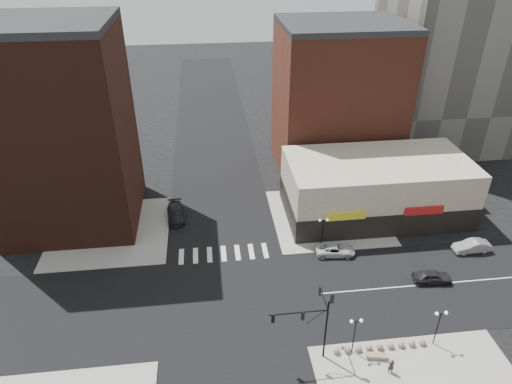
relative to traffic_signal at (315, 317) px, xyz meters
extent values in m
plane|color=black|center=(-7.24, 7.83, -4.96)|extent=(240.00, 240.00, 0.00)
cube|color=black|center=(-7.24, 7.83, -4.95)|extent=(200.00, 14.00, 0.02)
cube|color=black|center=(-7.24, 7.83, -4.95)|extent=(14.00, 200.00, 0.02)
cube|color=gray|center=(-21.74, 22.33, -4.90)|extent=(15.00, 15.00, 0.12)
cube|color=gray|center=(7.26, 22.33, -4.90)|extent=(15.00, 15.00, 0.12)
cube|color=#3A1C12|center=(-26.24, 26.33, 7.54)|extent=(16.00, 15.00, 25.00)
cube|color=#3A1C12|center=(-39.24, 41.83, 1.04)|extent=(20.00, 18.00, 12.00)
cube|color=brown|center=(11.76, 37.33, 6.04)|extent=(18.00, 15.00, 22.00)
cube|color=beige|center=(13.76, 22.83, -0.96)|extent=(24.00, 12.00, 8.00)
cube|color=black|center=(13.76, 22.83, -3.26)|extent=(24.20, 12.20, 3.40)
cylinder|color=black|center=(0.96, -0.37, -1.46)|extent=(0.18, 0.18, 7.00)
cylinder|color=black|center=(-1.64, -0.37, 1.04)|extent=(5.20, 0.11, 0.11)
cylinder|color=black|center=(-0.04, -0.37, 0.34)|extent=(1.72, 0.06, 1.46)
cylinder|color=black|center=(0.96, 1.13, 1.04)|extent=(0.11, 3.00, 0.11)
cube|color=black|center=(-3.84, -0.37, 0.64)|extent=(0.28, 0.18, 0.95)
sphere|color=red|center=(-3.84, -0.37, 0.94)|extent=(0.16, 0.16, 0.16)
cube|color=black|center=(-1.24, -0.37, 0.64)|extent=(0.28, 0.18, 0.95)
sphere|color=red|center=(-1.24, -0.37, 0.94)|extent=(0.16, 0.16, 0.16)
cube|color=black|center=(0.96, 2.43, 0.64)|extent=(0.18, 0.28, 0.95)
sphere|color=red|center=(0.96, 2.43, 0.94)|extent=(0.16, 0.16, 0.16)
cube|color=black|center=(1.21, -0.37, 2.34)|extent=(0.28, 0.18, 0.95)
sphere|color=red|center=(1.21, -0.37, 2.64)|extent=(0.16, 0.16, 0.16)
cylinder|color=black|center=(3.76, -0.17, -2.84)|extent=(0.11, 0.11, 4.00)
cylinder|color=black|center=(3.76, -0.17, -0.94)|extent=(0.90, 0.06, 0.06)
sphere|color=white|center=(3.31, -0.17, -0.84)|extent=(0.32, 0.32, 0.32)
sphere|color=white|center=(4.21, -0.17, -0.84)|extent=(0.32, 0.32, 0.32)
cylinder|color=black|center=(11.76, -0.17, -2.84)|extent=(0.11, 0.11, 4.00)
cylinder|color=black|center=(11.76, -0.17, -0.94)|extent=(0.90, 0.06, 0.06)
sphere|color=white|center=(11.31, -0.17, -0.84)|extent=(0.32, 0.32, 0.32)
sphere|color=white|center=(12.21, -0.17, -0.84)|extent=(0.32, 0.32, 0.32)
cylinder|color=black|center=(4.76, 15.83, -2.84)|extent=(0.11, 0.11, 4.00)
cylinder|color=black|center=(4.76, 15.83, -0.94)|extent=(0.90, 0.06, 0.06)
sphere|color=white|center=(4.31, 15.83, -0.84)|extent=(0.32, 0.32, 0.32)
sphere|color=white|center=(5.21, 15.83, -0.84)|extent=(0.32, 0.32, 0.32)
sphere|color=#896E5E|center=(2.26, -0.17, -4.53)|extent=(0.63, 0.63, 0.63)
sphere|color=#896E5E|center=(3.31, -0.17, -4.53)|extent=(0.63, 0.63, 0.63)
sphere|color=#896E5E|center=(4.36, -0.17, -4.53)|extent=(0.63, 0.63, 0.63)
sphere|color=#896E5E|center=(5.41, -0.17, -4.53)|extent=(0.63, 0.63, 0.63)
sphere|color=#896E5E|center=(6.46, -0.17, -4.53)|extent=(0.63, 0.63, 0.63)
sphere|color=#896E5E|center=(7.51, -0.17, -4.53)|extent=(0.63, 0.63, 0.63)
sphere|color=#896E5E|center=(8.56, -0.17, -4.53)|extent=(0.63, 0.63, 0.63)
sphere|color=#896E5E|center=(9.61, -0.17, -4.53)|extent=(0.63, 0.63, 0.63)
sphere|color=#896E5E|center=(10.66, -0.17, -4.53)|extent=(0.63, 0.63, 0.63)
imported|color=silver|center=(6.11, 14.33, -4.30)|extent=(4.95, 2.66, 1.32)
imported|color=black|center=(15.54, 8.25, -4.24)|extent=(4.41, 2.11, 1.45)
imported|color=#9D9DA2|center=(22.82, 12.95, -4.22)|extent=(4.55, 1.70, 1.49)
imported|color=black|center=(-13.33, 24.55, -4.18)|extent=(2.60, 5.51, 1.55)
imported|color=black|center=(6.49, -2.77, -4.05)|extent=(0.61, 0.43, 1.59)
cube|color=gray|center=(5.78, -1.17, -4.68)|extent=(1.80, 0.85, 0.33)
cube|color=gray|center=(5.78, -1.17, -4.45)|extent=(2.04, 1.00, 0.13)
camera|label=1|loc=(-8.59, -27.97, 29.91)|focal=32.00mm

